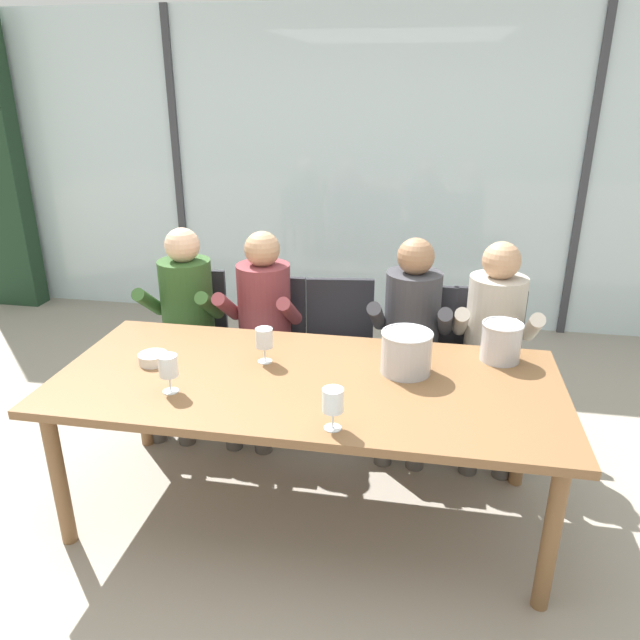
{
  "coord_description": "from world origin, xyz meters",
  "views": [
    {
      "loc": [
        0.5,
        -2.41,
        2.02
      ],
      "look_at": [
        0.0,
        0.35,
        0.9
      ],
      "focal_mm": 33.65,
      "sensor_mm": 36.0,
      "label": 1
    }
  ],
  "objects_px": {
    "ice_bucket_primary": "(501,341)",
    "chair_left_of_center": "(270,338)",
    "chair_right_of_center": "(417,349)",
    "chair_near_window_right": "(486,354)",
    "wine_glass_near_bucket": "(264,339)",
    "chair_center": "(340,341)",
    "wine_glass_by_left_taster": "(168,368)",
    "chair_near_curtain": "(192,330)",
    "dining_table": "(307,391)",
    "person_olive_shirt": "(183,314)",
    "ice_bucket_secondary": "(406,352)",
    "wine_glass_center_pour": "(333,402)",
    "person_charcoal_jacket": "(410,330)",
    "person_maroon_top": "(261,319)",
    "person_beige_jumper": "(494,335)",
    "tasting_bowl": "(153,358)"
  },
  "relations": [
    {
      "from": "chair_near_window_right",
      "to": "wine_glass_center_pour",
      "type": "distance_m",
      "value": 1.54
    },
    {
      "from": "dining_table",
      "to": "person_maroon_top",
      "type": "xyz_separation_m",
      "value": [
        -0.44,
        0.79,
        0.02
      ]
    },
    {
      "from": "ice_bucket_primary",
      "to": "chair_left_of_center",
      "type": "bearing_deg",
      "value": 157.23
    },
    {
      "from": "chair_near_curtain",
      "to": "person_beige_jumper",
      "type": "bearing_deg",
      "value": -11.23
    },
    {
      "from": "chair_center",
      "to": "wine_glass_by_left_taster",
      "type": "relative_size",
      "value": 5.13
    },
    {
      "from": "chair_near_window_right",
      "to": "chair_near_curtain",
      "type": "bearing_deg",
      "value": 178.63
    },
    {
      "from": "wine_glass_by_left_taster",
      "to": "wine_glass_near_bucket",
      "type": "height_order",
      "value": "same"
    },
    {
      "from": "chair_left_of_center",
      "to": "wine_glass_near_bucket",
      "type": "xyz_separation_m",
      "value": [
        0.19,
        -0.78,
        0.34
      ]
    },
    {
      "from": "chair_left_of_center",
      "to": "wine_glass_near_bucket",
      "type": "height_order",
      "value": "wine_glass_near_bucket"
    },
    {
      "from": "chair_near_curtain",
      "to": "chair_center",
      "type": "xyz_separation_m",
      "value": [
        0.97,
        -0.01,
        0.0
      ]
    },
    {
      "from": "wine_glass_near_bucket",
      "to": "person_beige_jumper",
      "type": "bearing_deg",
      "value": 29.78
    },
    {
      "from": "person_maroon_top",
      "to": "person_beige_jumper",
      "type": "bearing_deg",
      "value": 1.4
    },
    {
      "from": "person_olive_shirt",
      "to": "ice_bucket_primary",
      "type": "bearing_deg",
      "value": -14.54
    },
    {
      "from": "ice_bucket_secondary",
      "to": "wine_glass_by_left_taster",
      "type": "distance_m",
      "value": 1.08
    },
    {
      "from": "chair_left_of_center",
      "to": "tasting_bowl",
      "type": "height_order",
      "value": "chair_left_of_center"
    },
    {
      "from": "chair_left_of_center",
      "to": "chair_right_of_center",
      "type": "xyz_separation_m",
      "value": [
        0.91,
        0.0,
        0.0
      ]
    },
    {
      "from": "chair_right_of_center",
      "to": "wine_glass_near_bucket",
      "type": "xyz_separation_m",
      "value": [
        -0.72,
        -0.78,
        0.34
      ]
    },
    {
      "from": "person_maroon_top",
      "to": "person_charcoal_jacket",
      "type": "bearing_deg",
      "value": 1.41
    },
    {
      "from": "ice_bucket_secondary",
      "to": "wine_glass_center_pour",
      "type": "bearing_deg",
      "value": -115.04
    },
    {
      "from": "chair_right_of_center",
      "to": "chair_near_window_right",
      "type": "height_order",
      "value": "same"
    },
    {
      "from": "tasting_bowl",
      "to": "wine_glass_near_bucket",
      "type": "xyz_separation_m",
      "value": [
        0.53,
        0.11,
        0.09
      ]
    },
    {
      "from": "dining_table",
      "to": "wine_glass_by_left_taster",
      "type": "bearing_deg",
      "value": -157.35
    },
    {
      "from": "chair_right_of_center",
      "to": "ice_bucket_secondary",
      "type": "relative_size",
      "value": 3.7
    },
    {
      "from": "person_maroon_top",
      "to": "tasting_bowl",
      "type": "distance_m",
      "value": 0.83
    },
    {
      "from": "person_charcoal_jacket",
      "to": "tasting_bowl",
      "type": "xyz_separation_m",
      "value": [
        -1.21,
        -0.77,
        0.07
      ]
    },
    {
      "from": "chair_near_curtain",
      "to": "chair_near_window_right",
      "type": "bearing_deg",
      "value": -7.28
    },
    {
      "from": "chair_near_window_right",
      "to": "ice_bucket_secondary",
      "type": "xyz_separation_m",
      "value": [
        -0.45,
        -0.77,
        0.33
      ]
    },
    {
      "from": "chair_left_of_center",
      "to": "wine_glass_by_left_taster",
      "type": "distance_m",
      "value": 1.2
    },
    {
      "from": "chair_near_window_right",
      "to": "ice_bucket_primary",
      "type": "height_order",
      "value": "ice_bucket_primary"
    },
    {
      "from": "chair_right_of_center",
      "to": "ice_bucket_primary",
      "type": "distance_m",
      "value": 0.76
    },
    {
      "from": "dining_table",
      "to": "wine_glass_by_left_taster",
      "type": "xyz_separation_m",
      "value": [
        -0.56,
        -0.23,
        0.18
      ]
    },
    {
      "from": "ice_bucket_secondary",
      "to": "wine_glass_center_pour",
      "type": "height_order",
      "value": "ice_bucket_secondary"
    },
    {
      "from": "ice_bucket_primary",
      "to": "dining_table",
      "type": "bearing_deg",
      "value": -157.98
    },
    {
      "from": "chair_near_curtain",
      "to": "dining_table",
      "type": "bearing_deg",
      "value": -51.2
    },
    {
      "from": "ice_bucket_primary",
      "to": "wine_glass_center_pour",
      "type": "height_order",
      "value": "ice_bucket_primary"
    },
    {
      "from": "chair_center",
      "to": "person_charcoal_jacket",
      "type": "height_order",
      "value": "person_charcoal_jacket"
    },
    {
      "from": "person_charcoal_jacket",
      "to": "ice_bucket_secondary",
      "type": "bearing_deg",
      "value": -87.21
    },
    {
      "from": "person_beige_jumper",
      "to": "person_olive_shirt",
      "type": "bearing_deg",
      "value": -178.15
    },
    {
      "from": "wine_glass_center_pour",
      "to": "person_olive_shirt",
      "type": "bearing_deg",
      "value": 133.12
    },
    {
      "from": "chair_left_of_center",
      "to": "person_maroon_top",
      "type": "height_order",
      "value": "person_maroon_top"
    },
    {
      "from": "ice_bucket_primary",
      "to": "ice_bucket_secondary",
      "type": "xyz_separation_m",
      "value": [
        -0.45,
        -0.22,
        0.0
      ]
    },
    {
      "from": "chair_left_of_center",
      "to": "ice_bucket_secondary",
      "type": "distance_m",
      "value": 1.2
    },
    {
      "from": "dining_table",
      "to": "chair_left_of_center",
      "type": "height_order",
      "value": "chair_left_of_center"
    },
    {
      "from": "person_olive_shirt",
      "to": "wine_glass_by_left_taster",
      "type": "relative_size",
      "value": 6.96
    },
    {
      "from": "ice_bucket_primary",
      "to": "wine_glass_near_bucket",
      "type": "bearing_deg",
      "value": -168.57
    },
    {
      "from": "ice_bucket_primary",
      "to": "chair_right_of_center",
      "type": "bearing_deg",
      "value": 125.76
    },
    {
      "from": "chair_near_window_right",
      "to": "wine_glass_near_bucket",
      "type": "bearing_deg",
      "value": -145.4
    },
    {
      "from": "dining_table",
      "to": "person_olive_shirt",
      "type": "bearing_deg",
      "value": 139.68
    },
    {
      "from": "dining_table",
      "to": "chair_left_of_center",
      "type": "relative_size",
      "value": 2.6
    },
    {
      "from": "dining_table",
      "to": "chair_left_of_center",
      "type": "distance_m",
      "value": 1.01
    }
  ]
}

